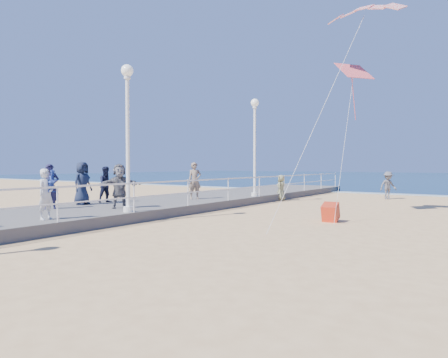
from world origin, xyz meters
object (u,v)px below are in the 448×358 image
Objects in this scene: woman_holding_toddler at (46,194)px; beach_walker_c at (281,188)px; spectator_0 at (50,186)px; beach_walker_a at (388,185)px; box_kite at (330,214)px; spectator_4 at (82,183)px; lamp_post_mid at (128,122)px; spectator_5 at (120,186)px; spectator_6 at (195,181)px; lamp_post_far at (255,137)px; spectator_7 at (107,185)px; toddler_held at (53,181)px.

beach_walker_c is at bearing -17.28° from woman_holding_toddler.
beach_walker_a is at bearing 0.73° from spectator_0.
beach_walker_a reaches higher than box_kite.
spectator_4 is at bearing -163.71° from box_kite.
spectator_5 is (-1.25, 0.66, -2.38)m from lamp_post_mid.
spectator_4 is 10.40m from box_kite.
spectator_0 is at bearing 42.74° from woman_holding_toddler.
spectator_6 is 3.07× the size of box_kite.
lamp_post_far is 4.33m from spectator_6.
lamp_post_mid is 3.11× the size of beach_walker_a.
spectator_6 is 4.31m from spectator_7.
spectator_5 is 5.04m from spectator_6.
box_kite is (6.34, 7.14, -1.30)m from toddler_held.
spectator_4 is (-3.71, -8.29, -2.33)m from lamp_post_far.
spectator_6 is at bearing -12.44° from spectator_7.
lamp_post_mid reaches higher than spectator_4.
beach_walker_c is (4.07, 10.77, -0.57)m from spectator_4.
woman_holding_toddler is 0.93× the size of beach_walker_a.
toddler_held is 0.38× the size of spectator_6.
beach_walker_a reaches higher than beach_walker_c.
spectator_5 is 0.96× the size of spectator_6.
spectator_0 is at bearing -159.78° from spectator_6.
beach_walker_c is at bearing 23.75° from spectator_5.
spectator_5 is 1.16× the size of beach_walker_c.
beach_walker_c reaches higher than box_kite.
woman_holding_toddler is at bearing -100.77° from lamp_post_mid.
spectator_6 is at bearing 35.44° from spectator_5.
spectator_0 is at bearing -164.07° from beach_walker_a.
spectator_5 reaches higher than beach_walker_a.
woman_holding_toddler is 9.81m from box_kite.
box_kite is at bearing -37.47° from lamp_post_far.
lamp_post_far is 11.89m from toddler_held.
lamp_post_far is at bearing -33.43° from spectator_4.
toddler_held is 9.64m from box_kite.
beach_walker_a is (9.00, 14.06, -0.37)m from spectator_7.
spectator_0 is at bearing -107.88° from lamp_post_far.
spectator_5 is at bearing -2.23° from woman_holding_toddler.
lamp_post_far reaches higher than box_kite.
spectator_5 is at bearing -101.54° from spectator_7.
lamp_post_mid reaches higher than spectator_7.
lamp_post_far is 3.83m from beach_walker_c.
spectator_7 reaches higher than beach_walker_a.
box_kite is at bearing -55.24° from toddler_held.
spectator_0 is 0.95× the size of spectator_4.
woman_holding_toddler is (-0.54, -2.85, -2.46)m from lamp_post_mid.
beach_walker_a is (5.38, 16.00, -2.81)m from lamp_post_mid.
spectator_5 reaches higher than woman_holding_toddler.
woman_holding_toddler reaches higher than box_kite.
spectator_7 is 16.70m from beach_walker_a.
lamp_post_mid is 3.49× the size of beach_walker_c.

